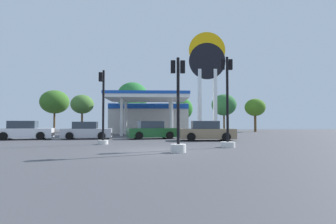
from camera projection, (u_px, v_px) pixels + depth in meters
The scene contains 16 objects.
ground_plane at pixel (155, 150), 12.91m from camera, with size 90.00×90.00×0.00m, color #47474C.
gas_station at pixel (149, 117), 35.36m from camera, with size 9.88×13.52×4.52m.
station_pole_sign at pixel (207, 68), 32.70m from camera, with size 4.46×0.56×12.45m.
car_0 at pixel (152, 131), 22.57m from camera, with size 4.45×2.75×1.48m.
car_1 at pixel (207, 132), 20.26m from camera, with size 4.17×1.99×1.47m.
car_2 at pixel (87, 131), 22.26m from camera, with size 4.16×2.19×1.43m.
car_3 at pixel (25, 131), 21.49m from camera, with size 4.46×2.64×1.49m.
traffic_signal_0 at pixel (227, 116), 14.66m from camera, with size 0.78×0.78×4.95m.
traffic_signal_1 at pixel (103, 118), 16.68m from camera, with size 0.64×0.67×4.61m.
traffic_signal_2 at pixel (178, 120), 12.06m from camera, with size 0.69×0.70×4.27m.
tree_0 at pixel (55, 102), 41.27m from camera, with size 4.33×4.33×6.37m.
tree_1 at pixel (82, 104), 39.31m from camera, with size 3.30×3.30×5.47m.
tree_2 at pixel (132, 97), 41.27m from camera, with size 4.74×4.74×7.60m.
tree_3 at pixel (183, 109), 40.56m from camera, with size 2.84×2.84×5.03m.
tree_4 at pixel (224, 105), 41.33m from camera, with size 3.79×3.79×5.76m.
tree_5 at pixel (255, 108), 40.65m from camera, with size 3.06×3.06×5.02m.
Camera 1 is at (0.12, -12.99, 1.31)m, focal length 28.73 mm.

